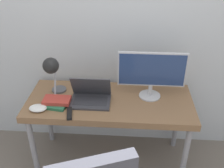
% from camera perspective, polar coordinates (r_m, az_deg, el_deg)
% --- Properties ---
extents(wall_back, '(8.00, 0.05, 2.60)m').
position_cam_1_polar(wall_back, '(2.39, 0.15, 13.19)').
color(wall_back, silver).
rests_on(wall_back, ground_plane).
extents(desk, '(1.45, 0.61, 0.72)m').
position_cam_1_polar(desk, '(2.35, -0.48, -4.86)').
color(desk, brown).
rests_on(desk, ground_plane).
extents(laptop, '(0.34, 0.24, 0.23)m').
position_cam_1_polar(laptop, '(2.27, -4.66, -2.73)').
color(laptop, '#38383D').
rests_on(laptop, desk).
extents(monitor, '(0.58, 0.19, 0.42)m').
position_cam_1_polar(monitor, '(2.26, 8.63, 2.56)').
color(monitor, '#B7B7BC').
rests_on(monitor, desk).
extents(desk_lamp, '(0.13, 0.28, 0.40)m').
position_cam_1_polar(desk_lamp, '(2.23, -12.96, 3.26)').
color(desk_lamp, '#4C4C51').
rests_on(desk_lamp, desk).
extents(book_stack, '(0.23, 0.21, 0.06)m').
position_cam_1_polar(book_stack, '(2.28, -11.86, -3.78)').
color(book_stack, '#286B47').
rests_on(book_stack, desk).
extents(tv_remote, '(0.07, 0.16, 0.02)m').
position_cam_1_polar(tv_remote, '(2.15, -9.24, -6.34)').
color(tv_remote, black).
rests_on(tv_remote, desk).
extents(game_controller, '(0.15, 0.11, 0.04)m').
position_cam_1_polar(game_controller, '(2.25, -15.82, -5.06)').
color(game_controller, white).
rests_on(game_controller, desk).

